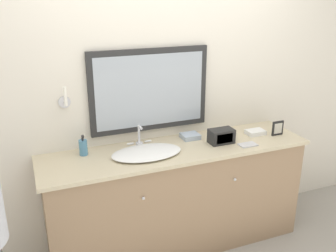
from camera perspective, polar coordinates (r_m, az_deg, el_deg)
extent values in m
cube|color=silver|center=(3.17, -0.75, 4.74)|extent=(8.00, 0.06, 2.55)
cube|color=#282828|center=(3.06, -2.79, 5.48)|extent=(1.00, 0.04, 0.68)
cube|color=#9EA8B2|center=(3.04, -2.66, 5.39)|extent=(0.91, 0.01, 0.59)
cylinder|color=silver|center=(2.93, -15.51, 3.54)|extent=(0.09, 0.01, 0.09)
cylinder|color=silver|center=(2.89, -15.38, 3.28)|extent=(0.02, 0.10, 0.02)
cylinder|color=white|center=(2.82, -15.38, 4.38)|extent=(0.02, 0.02, 0.14)
cube|color=#937556|center=(3.23, 1.35, -11.07)|extent=(2.13, 0.53, 0.88)
cube|color=#C6B793|center=(3.02, 1.42, -3.64)|extent=(2.20, 0.56, 0.03)
sphere|color=silver|center=(2.77, -3.76, -10.94)|extent=(0.02, 0.02, 0.02)
sphere|color=silver|center=(3.06, 10.17, -8.02)|extent=(0.02, 0.02, 0.02)
ellipsoid|color=white|center=(2.90, -3.26, -4.05)|extent=(0.55, 0.33, 0.03)
cylinder|color=silver|center=(3.06, -4.39, -2.77)|extent=(0.06, 0.06, 0.03)
cylinder|color=silver|center=(3.03, -4.44, -1.24)|extent=(0.02, 0.02, 0.14)
cylinder|color=silver|center=(2.97, -4.27, -0.17)|extent=(0.02, 0.07, 0.02)
cylinder|color=white|center=(3.04, -5.75, -2.70)|extent=(0.06, 0.02, 0.02)
cylinder|color=white|center=(3.08, -3.07, -2.31)|extent=(0.05, 0.02, 0.02)
cylinder|color=teal|center=(2.94, -12.79, -3.22)|extent=(0.06, 0.06, 0.12)
cylinder|color=black|center=(2.91, -12.91, -1.81)|extent=(0.02, 0.02, 0.04)
cube|color=black|center=(2.90, -12.89, -1.57)|extent=(0.02, 0.03, 0.01)
cube|color=black|center=(3.13, 8.12, -1.53)|extent=(0.20, 0.12, 0.12)
cube|color=black|center=(3.08, 8.64, -1.89)|extent=(0.15, 0.01, 0.08)
cube|color=black|center=(3.39, 16.37, -0.32)|extent=(0.11, 0.01, 0.13)
cube|color=beige|center=(3.39, 16.44, -0.36)|extent=(0.08, 0.00, 0.09)
cube|color=#A8B7C6|center=(3.21, 3.41, -1.55)|extent=(0.15, 0.13, 0.04)
cube|color=white|center=(3.38, 13.16, -0.92)|extent=(0.16, 0.11, 0.04)
cube|color=silver|center=(3.13, 12.07, -2.81)|extent=(0.15, 0.09, 0.01)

